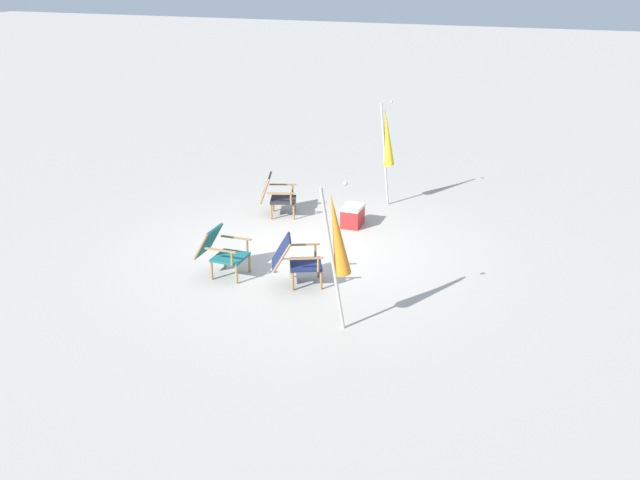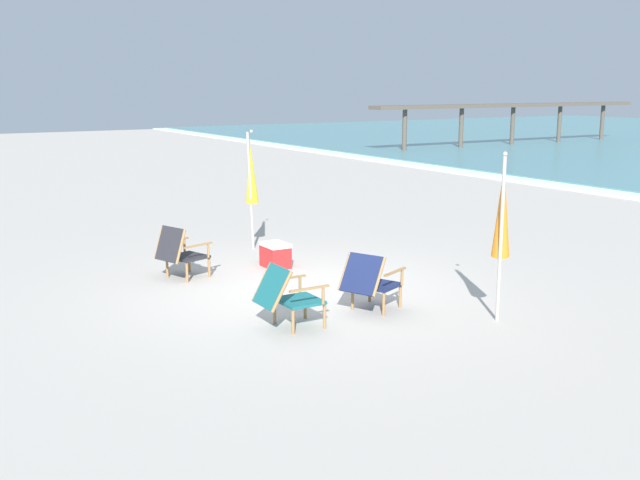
{
  "view_description": "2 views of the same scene",
  "coord_description": "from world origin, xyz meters",
  "px_view_note": "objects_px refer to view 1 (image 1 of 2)",
  "views": [
    {
      "loc": [
        11.15,
        4.1,
        4.89
      ],
      "look_at": [
        0.7,
        0.47,
        0.53
      ],
      "focal_mm": 42.0,
      "sensor_mm": 36.0,
      "label": 1
    },
    {
      "loc": [
        8.92,
        -5.1,
        2.87
      ],
      "look_at": [
        -0.02,
        0.33,
        0.7
      ],
      "focal_mm": 42.0,
      "sensor_mm": 36.0,
      "label": 2
    }
  ],
  "objects_px": {
    "beach_chair_far_center": "(275,194)",
    "umbrella_furled_yellow": "(387,138)",
    "beach_chair_mid_center": "(295,259)",
    "cooler_box": "(353,216)",
    "beach_chair_front_left": "(220,250)",
    "umbrella_furled_orange": "(337,236)"
  },
  "relations": [
    {
      "from": "beach_chair_mid_center",
      "to": "cooler_box",
      "type": "relative_size",
      "value": 1.91
    },
    {
      "from": "beach_chair_mid_center",
      "to": "beach_chair_front_left",
      "type": "distance_m",
      "value": 1.24
    },
    {
      "from": "umbrella_furled_orange",
      "to": "beach_chair_mid_center",
      "type": "bearing_deg",
      "value": -138.73
    },
    {
      "from": "beach_chair_mid_center",
      "to": "umbrella_furled_yellow",
      "type": "bearing_deg",
      "value": 175.1
    },
    {
      "from": "beach_chair_mid_center",
      "to": "beach_chair_front_left",
      "type": "xyz_separation_m",
      "value": [
        0.04,
        -1.24,
        0.0
      ]
    },
    {
      "from": "beach_chair_far_center",
      "to": "beach_chair_front_left",
      "type": "bearing_deg",
      "value": 4.91
    },
    {
      "from": "beach_chair_far_center",
      "to": "umbrella_furled_yellow",
      "type": "xyz_separation_m",
      "value": [
        -1.31,
        1.84,
        0.95
      ]
    },
    {
      "from": "beach_chair_front_left",
      "to": "umbrella_furled_orange",
      "type": "relative_size",
      "value": 0.37
    },
    {
      "from": "umbrella_furled_yellow",
      "to": "cooler_box",
      "type": "relative_size",
      "value": 4.33
    },
    {
      "from": "beach_chair_mid_center",
      "to": "cooler_box",
      "type": "distance_m",
      "value": 2.78
    },
    {
      "from": "beach_chair_mid_center",
      "to": "beach_chair_far_center",
      "type": "bearing_deg",
      "value": -152.37
    },
    {
      "from": "umbrella_furled_orange",
      "to": "umbrella_furled_yellow",
      "type": "bearing_deg",
      "value": -172.5
    },
    {
      "from": "beach_chair_far_center",
      "to": "beach_chair_mid_center",
      "type": "bearing_deg",
      "value": 27.63
    },
    {
      "from": "beach_chair_mid_center",
      "to": "beach_chair_front_left",
      "type": "bearing_deg",
      "value": -87.98
    },
    {
      "from": "beach_chair_front_left",
      "to": "umbrella_furled_yellow",
      "type": "xyz_separation_m",
      "value": [
        -4.2,
        1.6,
        0.96
      ]
    },
    {
      "from": "beach_chair_far_center",
      "to": "cooler_box",
      "type": "relative_size",
      "value": 1.68
    },
    {
      "from": "beach_chair_front_left",
      "to": "umbrella_furled_orange",
      "type": "distance_m",
      "value": 2.75
    },
    {
      "from": "beach_chair_far_center",
      "to": "cooler_box",
      "type": "bearing_deg",
      "value": 87.39
    },
    {
      "from": "beach_chair_mid_center",
      "to": "cooler_box",
      "type": "xyz_separation_m",
      "value": [
        -2.77,
        0.09,
        -0.22
      ]
    },
    {
      "from": "cooler_box",
      "to": "beach_chair_mid_center",
      "type": "bearing_deg",
      "value": -1.92
    },
    {
      "from": "beach_chair_far_center",
      "to": "beach_chair_front_left",
      "type": "relative_size",
      "value": 1.05
    },
    {
      "from": "beach_chair_far_center",
      "to": "beach_chair_front_left",
      "type": "xyz_separation_m",
      "value": [
        2.89,
        0.25,
        -0.01
      ]
    }
  ]
}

